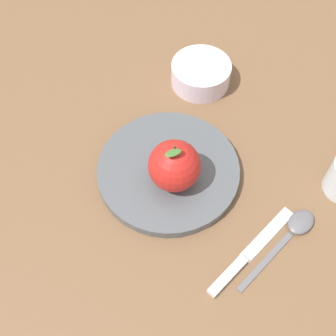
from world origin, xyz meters
name	(u,v)px	position (x,y,z in m)	size (l,w,h in m)	color
ground_plane	(186,177)	(0.00, 0.00, 0.00)	(2.40, 2.40, 0.00)	brown
dinner_plate	(168,171)	(0.00, -0.03, 0.01)	(0.23, 0.23, 0.02)	#4C5156
apple	(174,166)	(0.02, -0.02, 0.06)	(0.08, 0.08, 0.09)	#B21E19
side_bowl	(201,72)	(-0.21, -0.02, 0.03)	(0.11, 0.11, 0.04)	silver
knife	(245,258)	(0.12, 0.11, 0.00)	(0.17, 0.11, 0.01)	silver
spoon	(294,230)	(0.06, 0.18, 0.01)	(0.16, 0.11, 0.01)	#59595E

